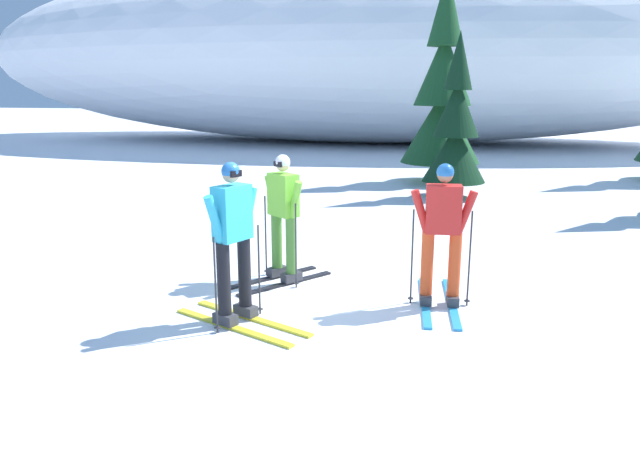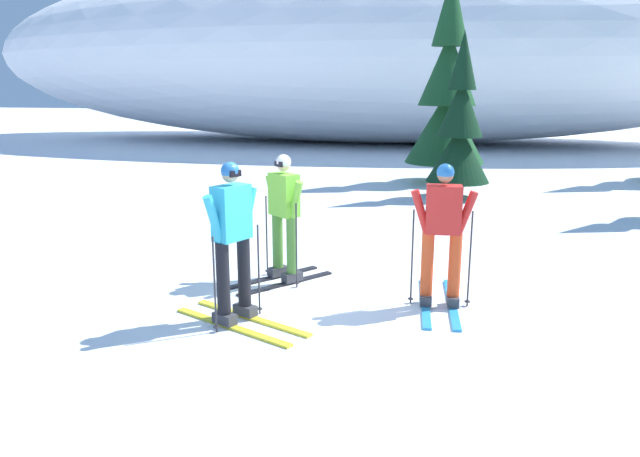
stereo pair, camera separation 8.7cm
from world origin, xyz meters
The scene contains 7 objects.
ground_plane centered at (0.00, 0.00, 0.00)m, with size 120.00×120.00×0.00m, color white.
skier_cyan_jacket centered at (-0.78, -0.48, 0.98)m, with size 1.77×1.13×1.86m.
skier_lime_jacket centered at (-0.63, 1.09, 0.94)m, with size 1.31×1.49×1.77m.
skier_red_jacket centered at (1.51, 0.53, 0.93)m, with size 0.80×1.79×1.78m.
pine_tree_far_left centered at (1.39, 10.44, 2.37)m, with size 2.19×2.19×5.67m.
pine_tree_center_left centered at (1.75, 8.12, 1.64)m, with size 1.52×1.52×3.93m.
snow_ridge_background centered at (-2.32, 22.59, 4.25)m, with size 38.74×14.95×8.50m, color white.
Camera 1 is at (1.47, -6.57, 2.66)m, focal length 33.27 mm.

